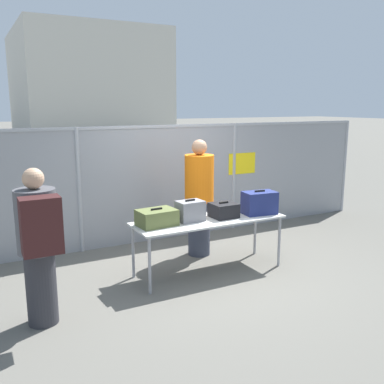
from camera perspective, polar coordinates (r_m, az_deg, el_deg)
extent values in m
plane|color=#605E56|center=(6.33, 2.51, -10.23)|extent=(120.00, 120.00, 0.00)
cylinder|color=#9EA0A5|center=(7.02, -14.81, 0.15)|extent=(0.07, 0.07, 2.01)
cylinder|color=#9EA0A5|center=(8.17, 5.56, 2.06)|extent=(0.07, 0.07, 2.01)
cylinder|color=#9EA0A5|center=(10.06, 19.63, 3.24)|extent=(0.07, 0.07, 2.01)
cube|color=gray|center=(7.47, -3.85, 1.20)|extent=(8.77, 0.01, 2.01)
cube|color=#9EA0A5|center=(7.36, -3.96, 8.69)|extent=(8.77, 0.04, 0.04)
cube|color=yellow|center=(8.22, 6.70, 3.80)|extent=(0.60, 0.01, 0.40)
cube|color=silver|center=(6.00, 2.27, -3.75)|extent=(2.17, 0.72, 0.02)
cylinder|color=#99999E|center=(5.44, -5.67, -9.75)|extent=(0.04, 0.04, 0.75)
cylinder|color=#99999E|center=(6.45, 11.54, -6.49)|extent=(0.04, 0.04, 0.75)
cylinder|color=#99999E|center=(5.96, -7.86, -7.86)|extent=(0.04, 0.04, 0.75)
cylinder|color=#99999E|center=(6.89, 8.41, -5.19)|extent=(0.04, 0.04, 0.75)
cube|color=#566033|center=(5.68, -4.72, -3.42)|extent=(0.52, 0.39, 0.21)
cube|color=black|center=(5.65, -4.74, -2.26)|extent=(0.16, 0.04, 0.02)
cube|color=slate|center=(5.87, -0.25, -2.55)|extent=(0.37, 0.28, 0.28)
cube|color=black|center=(5.83, -0.25, -1.10)|extent=(0.14, 0.03, 0.02)
cube|color=black|center=(6.09, 4.24, -2.44)|extent=(0.35, 0.34, 0.20)
cube|color=black|center=(6.06, 4.26, -1.40)|extent=(0.14, 0.03, 0.02)
cube|color=navy|center=(6.32, 8.98, -1.43)|extent=(0.51, 0.34, 0.33)
cube|color=black|center=(6.29, 9.03, 0.14)|extent=(0.16, 0.04, 0.02)
cylinder|color=#2D2D33|center=(5.01, -19.44, -11.94)|extent=(0.32, 0.32, 0.82)
cylinder|color=#4C4C51|center=(4.77, -20.04, -3.65)|extent=(0.42, 0.42, 0.68)
sphere|color=tan|center=(4.67, -20.42, 1.69)|extent=(0.22, 0.22, 0.22)
cube|color=#381919|center=(4.44, -19.47, -4.24)|extent=(0.38, 0.23, 0.57)
cylinder|color=#383D4C|center=(6.78, 0.95, -4.81)|extent=(0.34, 0.34, 0.87)
cylinder|color=orange|center=(6.60, 0.97, 1.84)|extent=(0.45, 0.45, 0.72)
sphere|color=#A57A5B|center=(6.54, 0.99, 5.99)|extent=(0.24, 0.24, 0.24)
cube|color=#4C6B47|center=(9.75, 4.11, 0.03)|extent=(2.89, 1.21, 0.46)
sphere|color=black|center=(8.96, 3.62, -1.60)|extent=(0.62, 0.62, 0.62)
sphere|color=black|center=(10.09, -0.33, -0.07)|extent=(0.62, 0.62, 0.62)
cylinder|color=#59595B|center=(8.94, -6.57, -2.27)|extent=(1.01, 0.06, 0.06)
cube|color=beige|center=(35.39, -14.04, 13.72)|extent=(10.06, 11.88, 7.72)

